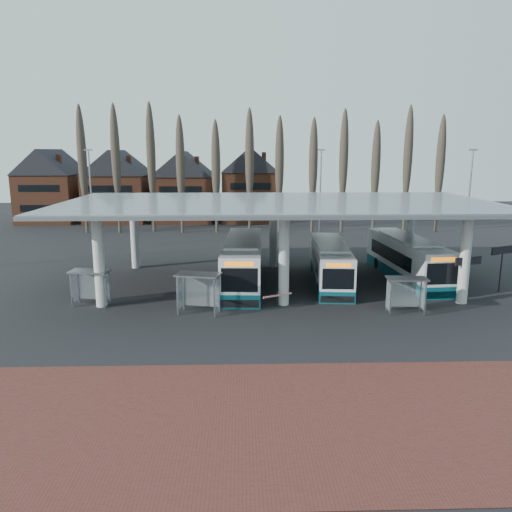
{
  "coord_description": "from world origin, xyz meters",
  "views": [
    {
      "loc": [
        -2.78,
        -29.24,
        10.04
      ],
      "look_at": [
        -1.7,
        7.0,
        2.35
      ],
      "focal_mm": 35.0,
      "sensor_mm": 36.0,
      "label": 1
    }
  ],
  "objects_px": {
    "bus_1": "(243,263)",
    "shelter_1": "(199,284)",
    "bus_3": "(407,259)",
    "shelter_2": "(406,287)",
    "shelter_0": "(91,280)",
    "bus_2": "(330,264)"
  },
  "relations": [
    {
      "from": "bus_3",
      "to": "shelter_2",
      "type": "height_order",
      "value": "bus_3"
    },
    {
      "from": "shelter_1",
      "to": "bus_2",
      "type": "bearing_deg",
      "value": 50.19
    },
    {
      "from": "bus_1",
      "to": "shelter_1",
      "type": "relative_size",
      "value": 4.24
    },
    {
      "from": "bus_1",
      "to": "shelter_2",
      "type": "xyz_separation_m",
      "value": [
        10.15,
        -7.36,
        0.02
      ]
    },
    {
      "from": "bus_3",
      "to": "shelter_2",
      "type": "bearing_deg",
      "value": -112.74
    },
    {
      "from": "bus_3",
      "to": "shelter_0",
      "type": "height_order",
      "value": "bus_3"
    },
    {
      "from": "bus_3",
      "to": "shelter_0",
      "type": "xyz_separation_m",
      "value": [
        -23.11,
        -6.39,
        0.15
      ]
    },
    {
      "from": "bus_3",
      "to": "shelter_2",
      "type": "xyz_separation_m",
      "value": [
        -2.9,
        -8.67,
        0.1
      ]
    },
    {
      "from": "shelter_1",
      "to": "shelter_2",
      "type": "height_order",
      "value": "shelter_1"
    },
    {
      "from": "bus_2",
      "to": "bus_3",
      "type": "xyz_separation_m",
      "value": [
        6.33,
        1.13,
        0.1
      ]
    },
    {
      "from": "bus_3",
      "to": "bus_1",
      "type": "bearing_deg",
      "value": -178.51
    },
    {
      "from": "bus_2",
      "to": "shelter_2",
      "type": "distance_m",
      "value": 8.29
    },
    {
      "from": "shelter_1",
      "to": "shelter_2",
      "type": "bearing_deg",
      "value": 11.52
    },
    {
      "from": "bus_2",
      "to": "shelter_0",
      "type": "distance_m",
      "value": 17.59
    },
    {
      "from": "bus_3",
      "to": "shelter_1",
      "type": "distance_m",
      "value": 17.89
    },
    {
      "from": "shelter_1",
      "to": "shelter_2",
      "type": "relative_size",
      "value": 1.18
    },
    {
      "from": "bus_1",
      "to": "shelter_1",
      "type": "distance_m",
      "value": 7.52
    },
    {
      "from": "bus_1",
      "to": "shelter_2",
      "type": "distance_m",
      "value": 12.54
    },
    {
      "from": "bus_3",
      "to": "shelter_1",
      "type": "height_order",
      "value": "bus_3"
    },
    {
      "from": "bus_1",
      "to": "bus_3",
      "type": "distance_m",
      "value": 13.12
    },
    {
      "from": "bus_2",
      "to": "shelter_1",
      "type": "bearing_deg",
      "value": -138.29
    },
    {
      "from": "shelter_2",
      "to": "bus_2",
      "type": "bearing_deg",
      "value": 117.55
    }
  ]
}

